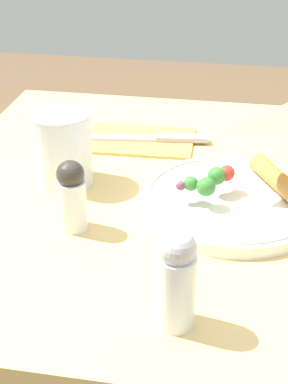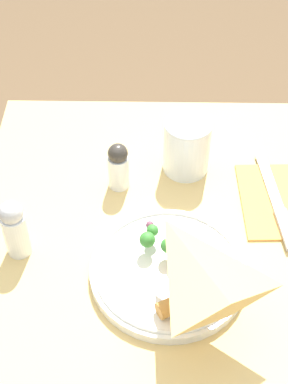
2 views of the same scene
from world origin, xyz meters
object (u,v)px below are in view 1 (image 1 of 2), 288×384
(plate_pizza, at_px, (230,197))
(butter_knife, at_px, (147,138))
(dining_table, at_px, (284,282))
(milk_glass, at_px, (64,148))
(salt_shaker, at_px, (176,279))
(napkin_folded, at_px, (140,140))
(pepper_shaker, at_px, (72,195))

(plate_pizza, bearing_deg, butter_knife, -52.80)
(dining_table, distance_m, plate_pizza, 0.17)
(plate_pizza, xyz_separation_m, butter_knife, (0.13, -0.18, -0.01))
(milk_glass, distance_m, butter_knife, 0.17)
(salt_shaker, bearing_deg, milk_glass, -54.70)
(butter_knife, bearing_deg, salt_shaker, 96.63)
(milk_glass, distance_m, salt_shaker, 0.32)
(salt_shaker, bearing_deg, napkin_folded, -75.02)
(napkin_folded, bearing_deg, milk_glass, 60.90)
(dining_table, distance_m, milk_glass, 0.35)
(butter_knife, bearing_deg, plate_pizza, 120.42)
(pepper_shaker, bearing_deg, salt_shaker, 134.33)
(plate_pizza, xyz_separation_m, salt_shaker, (0.04, 0.22, 0.04))
(plate_pizza, relative_size, pepper_shaker, 2.60)
(butter_knife, xyz_separation_m, salt_shaker, (-0.09, 0.40, 0.04))
(milk_glass, height_order, salt_shaker, salt_shaker)
(plate_pizza, bearing_deg, pepper_shaker, 23.79)
(milk_glass, xyz_separation_m, pepper_shaker, (-0.04, 0.12, -0.00))
(napkin_folded, xyz_separation_m, butter_knife, (-0.01, -0.00, 0.00))
(salt_shaker, bearing_deg, butter_knife, -76.58)
(napkin_folded, distance_m, salt_shaker, 0.41)
(plate_pizza, height_order, napkin_folded, plate_pizza)
(dining_table, xyz_separation_m, plate_pizza, (0.08, 0.03, 0.15))
(plate_pizza, xyz_separation_m, napkin_folded, (0.15, -0.18, -0.01))
(dining_table, bearing_deg, plate_pizza, 21.25)
(plate_pizza, relative_size, milk_glass, 2.31)
(dining_table, height_order, milk_glass, milk_glass)
(butter_knife, xyz_separation_m, pepper_shaker, (0.04, 0.26, 0.04))
(butter_knife, bearing_deg, napkin_folded, -0.00)
(plate_pizza, xyz_separation_m, milk_glass, (0.22, -0.04, 0.03))
(butter_knife, height_order, salt_shaker, salt_shaker)
(plate_pizza, distance_m, pepper_shaker, 0.20)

